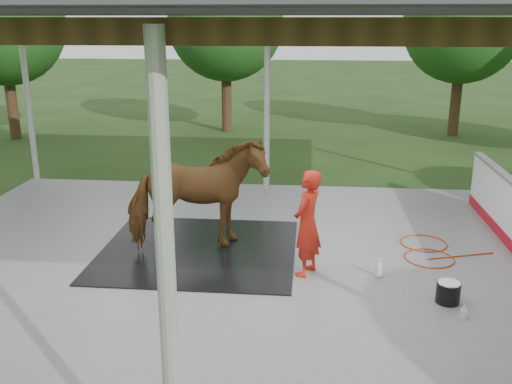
{
  "coord_description": "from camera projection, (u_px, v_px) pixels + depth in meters",
  "views": [
    {
      "loc": [
        0.98,
        -8.32,
        3.93
      ],
      "look_at": [
        0.16,
        0.42,
        1.26
      ],
      "focal_mm": 40.0,
      "sensor_mm": 36.0,
      "label": 1
    }
  ],
  "objects": [
    {
      "name": "concrete_slab",
      "position": [
        244.0,
        273.0,
        9.15
      ],
      "size": [
        12.0,
        10.0,
        0.05
      ],
      "primitive_type": "cube",
      "color": "slate",
      "rests_on": "ground"
    },
    {
      "name": "soap_bottle_a",
      "position": [
        379.0,
        268.0,
        8.9
      ],
      "size": [
        0.16,
        0.16,
        0.3
      ],
      "primitive_type": "imported",
      "rotation": [
        0.0,
        0.0,
        0.61
      ],
      "color": "silver",
      "rests_on": "concrete_slab"
    },
    {
      "name": "handler",
      "position": [
        307.0,
        223.0,
        8.82
      ],
      "size": [
        0.63,
        0.73,
        1.7
      ],
      "primitive_type": "imported",
      "rotation": [
        0.0,
        0.0,
        -2.0
      ],
      "color": "red",
      "rests_on": "concrete_slab"
    },
    {
      "name": "rubber_mat",
      "position": [
        199.0,
        250.0,
        9.95
      ],
      "size": [
        3.35,
        3.14,
        0.03
      ],
      "primitive_type": "cube",
      "color": "black",
      "rests_on": "concrete_slab"
    },
    {
      "name": "tree_belt",
      "position": [
        268.0,
        28.0,
        8.89
      ],
      "size": [
        28.0,
        28.0,
        5.8
      ],
      "color": "#382314",
      "rests_on": "ground"
    },
    {
      "name": "horse",
      "position": [
        197.0,
        196.0,
        9.67
      ],
      "size": [
        2.53,
        1.85,
        1.94
      ],
      "primitive_type": "imported",
      "rotation": [
        0.0,
        0.0,
        1.96
      ],
      "color": "brown",
      "rests_on": "rubber_mat"
    },
    {
      "name": "hose_coil",
      "position": [
        427.0,
        250.0,
        9.93
      ],
      "size": [
        1.57,
        1.52,
        0.02
      ],
      "color": "#A8320C",
      "rests_on": "concrete_slab"
    },
    {
      "name": "pavilion_structure",
      "position": [
        242.0,
        16.0,
        8.0
      ],
      "size": [
        12.6,
        10.6,
        4.05
      ],
      "color": "beige",
      "rests_on": "ground"
    },
    {
      "name": "wash_bucket",
      "position": [
        448.0,
        292.0,
        8.09
      ],
      "size": [
        0.34,
        0.34,
        0.31
      ],
      "color": "black",
      "rests_on": "concrete_slab"
    },
    {
      "name": "soap_bottle_b",
      "position": [
        464.0,
        312.0,
        7.69
      ],
      "size": [
        0.1,
        0.11,
        0.19
      ],
      "primitive_type": "imported",
      "rotation": [
        0.0,
        0.0,
        -0.27
      ],
      "color": "#338CD8",
      "rests_on": "concrete_slab"
    },
    {
      "name": "ground",
      "position": [
        244.0,
        274.0,
        9.16
      ],
      "size": [
        100.0,
        100.0,
        0.0
      ],
      "primitive_type": "plane",
      "color": "#1E3814"
    }
  ]
}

